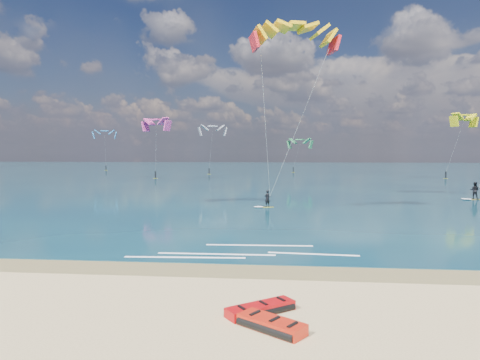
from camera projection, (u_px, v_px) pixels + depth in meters
name	position (u px, v px, depth m)	size (l,w,h in m)	color
ground	(254.00, 192.00, 55.89)	(320.00, 320.00, 0.00)	tan
wet_sand_strip	(203.00, 270.00, 19.13)	(320.00, 2.40, 0.01)	brown
sea	(268.00, 171.00, 119.46)	(320.00, 200.00, 0.04)	#0B2C3F
packed_kite_left	(261.00, 313.00, 13.98)	(2.56, 0.99, 0.36)	#BA090C
packed_kite_mid	(271.00, 330.00, 12.67)	(2.30, 1.09, 0.40)	red
kitesurfer_main	(281.00, 114.00, 36.89)	(8.50, 7.92, 16.64)	yellow
shoreline_foam	(240.00, 252.00, 22.28)	(11.78, 3.61, 0.01)	white
distant_kites	(238.00, 151.00, 95.62)	(88.56, 38.66, 12.17)	yellow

